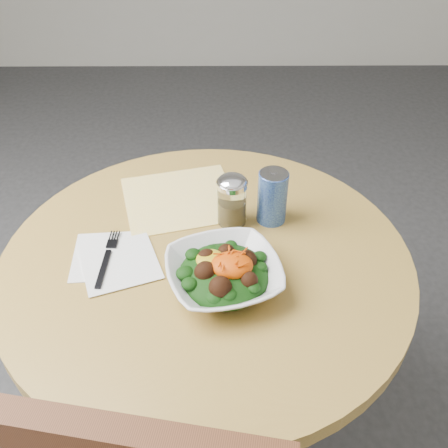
% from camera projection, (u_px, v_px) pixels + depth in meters
% --- Properties ---
extents(ground, '(6.00, 6.00, 0.00)m').
position_uv_depth(ground, '(211.00, 430.00, 1.57)').
color(ground, '#2C2D2F').
rests_on(ground, ground).
extents(table, '(0.90, 0.90, 0.75)m').
position_uv_depth(table, '(208.00, 313.00, 1.22)').
color(table, black).
rests_on(table, ground).
extents(cloth_napkin, '(0.33, 0.31, 0.00)m').
position_uv_depth(cloth_napkin, '(180.00, 198.00, 1.25)').
color(cloth_napkin, '#E7AF0C').
rests_on(cloth_napkin, table).
extents(paper_napkins, '(0.21, 0.21, 0.00)m').
position_uv_depth(paper_napkins, '(115.00, 259.00, 1.08)').
color(paper_napkins, white).
rests_on(paper_napkins, table).
extents(salad_bowl, '(0.28, 0.28, 0.09)m').
position_uv_depth(salad_bowl, '(224.00, 273.00, 1.00)').
color(salad_bowl, silver).
rests_on(salad_bowl, table).
extents(fork, '(0.03, 0.18, 0.00)m').
position_uv_depth(fork, '(108.00, 256.00, 1.08)').
color(fork, black).
rests_on(fork, table).
extents(spice_shaker, '(0.07, 0.07, 0.13)m').
position_uv_depth(spice_shaker, '(232.00, 201.00, 1.14)').
color(spice_shaker, silver).
rests_on(spice_shaker, table).
extents(beverage_can, '(0.07, 0.07, 0.13)m').
position_uv_depth(beverage_can, '(272.00, 197.00, 1.15)').
color(beverage_can, navy).
rests_on(beverage_can, table).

